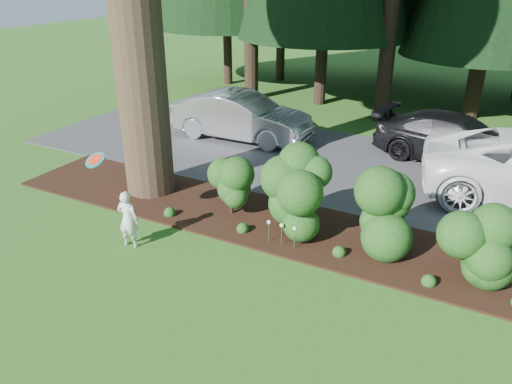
# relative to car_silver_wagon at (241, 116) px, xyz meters

# --- Properties ---
(ground) EXTENTS (80.00, 80.00, 0.00)m
(ground) POSITION_rel_car_silver_wagon_xyz_m (4.59, -8.23, -0.82)
(ground) COLOR #2C5D1A
(ground) RESTS_ON ground
(mulch_bed) EXTENTS (16.00, 2.50, 0.05)m
(mulch_bed) POSITION_rel_car_silver_wagon_xyz_m (4.59, -4.98, -0.79)
(mulch_bed) COLOR black
(mulch_bed) RESTS_ON ground
(driveway) EXTENTS (22.00, 6.00, 0.03)m
(driveway) POSITION_rel_car_silver_wagon_xyz_m (4.59, -0.73, -0.80)
(driveway) COLOR #38383A
(driveway) RESTS_ON ground
(shrub_row) EXTENTS (6.53, 1.60, 1.61)m
(shrub_row) POSITION_rel_car_silver_wagon_xyz_m (5.36, -5.09, -0.01)
(shrub_row) COLOR #174415
(shrub_row) RESTS_ON ground
(lily_cluster) EXTENTS (0.69, 0.09, 0.57)m
(lily_cluster) POSITION_rel_car_silver_wagon_xyz_m (4.29, -5.83, -0.32)
(lily_cluster) COLOR #174415
(lily_cluster) RESTS_ON ground
(car_silver_wagon) EXTENTS (4.82, 1.78, 1.57)m
(car_silver_wagon) POSITION_rel_car_silver_wagon_xyz_m (0.00, 0.00, 0.00)
(car_silver_wagon) COLOR silver
(car_silver_wagon) RESTS_ON driveway
(car_dark_suv) EXTENTS (5.08, 2.59, 1.41)m
(car_dark_suv) POSITION_rel_car_silver_wagon_xyz_m (6.77, 1.10, -0.08)
(car_dark_suv) COLOR black
(car_dark_suv) RESTS_ON driveway
(child) EXTENTS (0.51, 0.38, 1.27)m
(child) POSITION_rel_car_silver_wagon_xyz_m (1.41, -7.30, -0.18)
(child) COLOR silver
(child) RESTS_ON ground
(frisbee) EXTENTS (0.47, 0.41, 0.27)m
(frisbee) POSITION_rel_car_silver_wagon_xyz_m (0.53, -7.13, 0.93)
(frisbee) COLOR #156F78
(frisbee) RESTS_ON ground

